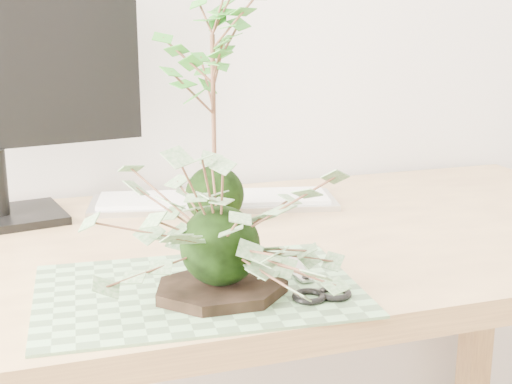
# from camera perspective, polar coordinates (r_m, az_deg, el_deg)

# --- Properties ---
(desk) EXTENTS (1.60, 0.70, 0.74)m
(desk) POSITION_cam_1_polar(r_m,az_deg,el_deg) (1.19, -3.39, -7.91)
(desk) COLOR #D9B36F
(desk) RESTS_ON ground_plane
(cutting_mat) EXTENTS (0.44, 0.31, 0.00)m
(cutting_mat) POSITION_cam_1_polar(r_m,az_deg,el_deg) (0.96, -4.65, -7.83)
(cutting_mat) COLOR #4F6E4C
(cutting_mat) RESTS_ON desk
(stone_dish) EXTENTS (0.19, 0.19, 0.01)m
(stone_dish) POSITION_cam_1_polar(r_m,az_deg,el_deg) (0.94, -2.85, -7.75)
(stone_dish) COLOR black
(stone_dish) RESTS_ON cutting_mat
(ivy_kokedama) EXTENTS (0.38, 0.38, 0.21)m
(ivy_kokedama) POSITION_cam_1_polar(r_m,az_deg,el_deg) (0.90, -2.94, -1.39)
(ivy_kokedama) COLOR black
(ivy_kokedama) RESTS_ON stone_dish
(maple_kokedama) EXTENTS (0.24, 0.24, 0.43)m
(maple_kokedama) POSITION_cam_1_polar(r_m,az_deg,el_deg) (1.20, -3.49, 11.27)
(maple_kokedama) COLOR black
(maple_kokedama) RESTS_ON desk
(keyboard) EXTENTS (0.48, 0.23, 0.02)m
(keyboard) POSITION_cam_1_polar(r_m,az_deg,el_deg) (1.36, -3.40, -0.71)
(keyboard) COLOR #B5B5B5
(keyboard) RESTS_ON desk
(scissors) EXTENTS (0.08, 0.18, 0.01)m
(scissors) POSITION_cam_1_polar(r_m,az_deg,el_deg) (0.95, 4.78, -7.70)
(scissors) COLOR #989898
(scissors) RESTS_ON cutting_mat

